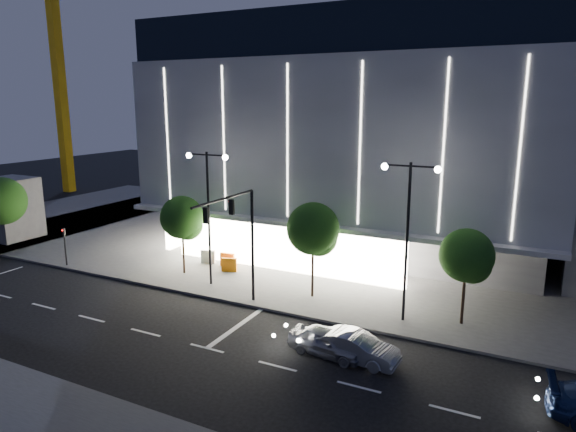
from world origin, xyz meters
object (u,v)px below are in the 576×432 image
Objects in this scene: tree_right at (467,258)px; tree_left at (183,220)px; tree_mid at (314,232)px; street_lamp_west at (208,199)px; ped_signal_far at (65,243)px; barrier_b at (208,257)px; barrier_a at (227,260)px; car_second at (355,347)px; street_lamp_east at (408,219)px; traffic_mast at (239,228)px; car_lead at (327,342)px; tower_crane at (61,35)px; barrier_c at (229,265)px.

tree_left is at bearing 180.00° from tree_right.
tree_mid reaches higher than tree_right.
tree_right is (16.03, 1.02, -2.07)m from street_lamp_west.
tree_mid reaches higher than ped_signal_far.
barrier_b is (0.18, 2.62, -3.38)m from tree_left.
tree_left is 4.69m from barrier_a.
street_lamp_west reaches higher than car_second.
tree_right is (28.03, 2.52, 2.00)m from ped_signal_far.
street_lamp_west reaches higher than barrier_a.
car_second is at bearing -100.00° from street_lamp_east.
tree_right is (12.03, 3.68, -1.14)m from traffic_mast.
car_lead is 0.95× the size of car_second.
barrier_c is (37.62, -19.30, -19.86)m from tower_crane.
ped_signal_far is (-25.00, -1.50, -4.07)m from street_lamp_east.
car_lead is at bearing -43.30° from barrier_a.
ped_signal_far is 0.71× the size of car_second.
traffic_mast is 8.14m from barrier_c.
barrier_b is at bearing 62.97° from car_lead.
street_lamp_west and street_lamp_east have the same top height.
barrier_b is (35.12, -18.36, -19.86)m from tower_crane.
barrier_a is at bearing 165.45° from street_lamp_east.
tree_right reaches higher than barrier_b.
car_second is (-3.97, -6.37, -3.19)m from tree_right.
barrier_b is at bearing -27.59° from tower_crane.
car_lead is at bearing 96.05° from car_second.
car_second is 17.36m from barrier_b.
tree_right is at bearing 17.02° from traffic_mast.
traffic_mast reaches higher than barrier_a.
barrier_c is at bearing 168.54° from street_lamp_east.
barrier_b is at bearing 62.87° from car_second.
barrier_a is 1.00× the size of barrier_b.
tree_right is at bearing 3.64° from street_lamp_west.
tower_crane is 45.69m from barrier_a.
tree_left is 10.00m from tree_mid.
street_lamp_east is 1.63× the size of tree_right.
tree_mid is at bearing 42.36° from car_second.
traffic_mast reaches higher than ped_signal_far.
street_lamp_west reaches higher than tree_mid.
tree_right is 5.01× the size of barrier_b.
car_second is 3.83× the size of barrier_a.
ped_signal_far is 2.73× the size of barrier_c.
tree_left is at bearing 15.61° from ped_signal_far.
tree_left is at bearing -107.43° from barrier_b.
tree_mid is at bearing 50.58° from traffic_mast.
traffic_mast reaches higher than tree_right.
tree_mid is 9.29m from barrier_a.
street_lamp_west is at bearing -101.96° from barrier_c.
barrier_a is at bearing -26.47° from tower_crane.
ped_signal_far is at bearing 87.13° from car_lead.
street_lamp_east reaches higher than traffic_mast.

